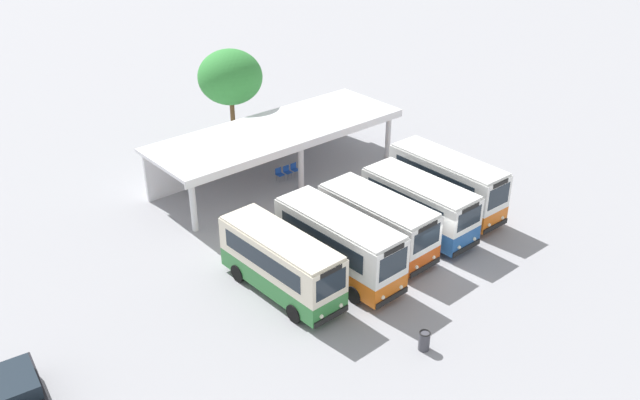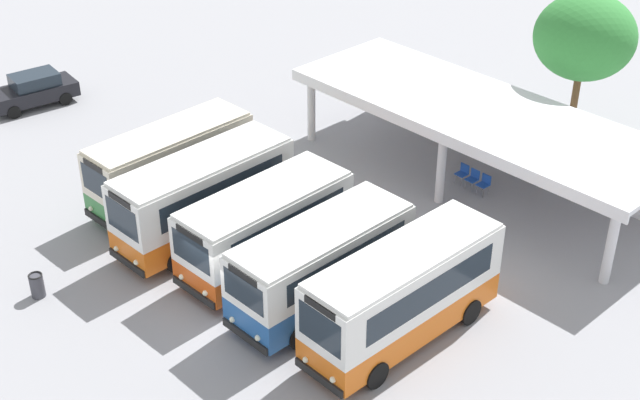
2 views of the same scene
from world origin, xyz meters
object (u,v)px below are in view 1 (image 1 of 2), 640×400
city_bus_second_in_row (339,243)px  litter_bin_apron (424,341)px  city_bus_fourth_amber (419,204)px  city_bus_fifth_blue (446,182)px  city_bus_nearest_orange (281,261)px  waiting_chair_middle_seat (294,168)px  city_bus_middle_cream (377,222)px  parked_car_flank (19,395)px  waiting_chair_second_from_end (287,171)px  waiting_chair_end_by_column (279,173)px

city_bus_second_in_row → litter_bin_apron: city_bus_second_in_row is taller
city_bus_fourth_amber → city_bus_fifth_blue: size_ratio=0.93×
city_bus_nearest_orange → city_bus_fifth_blue: bearing=1.2°
waiting_chair_middle_seat → city_bus_middle_cream: bearing=-103.3°
city_bus_second_in_row → parked_car_flank: 15.21m
city_bus_fourth_amber → waiting_chair_second_from_end: bearing=97.6°
city_bus_nearest_orange → city_bus_fifth_blue: (12.12, 0.25, 0.11)m
city_bus_second_in_row → parked_car_flank: bearing=176.3°
waiting_chair_end_by_column → waiting_chair_middle_seat: 1.17m
city_bus_fifth_blue → litter_bin_apron: (-10.07, -7.40, -1.38)m
waiting_chair_second_from_end → city_bus_middle_cream: bearing=-100.0°
city_bus_fourth_amber → waiting_chair_second_from_end: city_bus_fourth_amber is taller
city_bus_middle_cream → waiting_chair_middle_seat: (2.30, 9.75, -1.18)m
parked_car_flank → waiting_chair_second_from_end: parked_car_flank is taller
city_bus_fourth_amber → city_bus_fifth_blue: bearing=12.1°
waiting_chair_second_from_end → waiting_chair_middle_seat: bearing=-1.2°
city_bus_middle_cream → waiting_chair_second_from_end: size_ratio=7.81×
city_bus_fifth_blue → litter_bin_apron: bearing=-143.7°
city_bus_nearest_orange → city_bus_fifth_blue: 12.12m
city_bus_second_in_row → city_bus_nearest_orange: bearing=167.8°
waiting_chair_end_by_column → parked_car_flank: bearing=-154.4°
waiting_chair_second_from_end → waiting_chair_middle_seat: same height
city_bus_nearest_orange → waiting_chair_second_from_end: 12.33m
city_bus_nearest_orange → waiting_chair_middle_seat: 12.70m
parked_car_flank → waiting_chair_end_by_column: bearing=25.6°
parked_car_flank → waiting_chair_end_by_column: parked_car_flank is taller
city_bus_middle_cream → waiting_chair_end_by_column: city_bus_middle_cream is taller
waiting_chair_second_from_end → waiting_chair_middle_seat: (0.59, -0.01, 0.00)m
city_bus_second_in_row → waiting_chair_middle_seat: size_ratio=8.45×
city_bus_middle_cream → city_bus_fifth_blue: size_ratio=0.92×
city_bus_fifth_blue → city_bus_middle_cream: bearing=-175.2°
city_bus_fourth_amber → city_bus_fifth_blue: city_bus_fifth_blue is taller
city_bus_middle_cream → city_bus_fifth_blue: (6.06, 0.51, 0.14)m
city_bus_fifth_blue → parked_car_flank: 24.25m
city_bus_second_in_row → city_bus_fifth_blue: (9.09, 0.90, 0.01)m
city_bus_nearest_orange → city_bus_middle_cream: city_bus_nearest_orange is taller
city_bus_fifth_blue → parked_car_flank: city_bus_fifth_blue is taller
waiting_chair_middle_seat → litter_bin_apron: bearing=-110.8°
city_bus_fourth_amber → city_bus_fifth_blue: (3.03, 0.65, 0.12)m
city_bus_fourth_amber → parked_car_flank: (-21.20, 0.72, -0.89)m
parked_car_flank → litter_bin_apron: size_ratio=4.86×
city_bus_second_in_row → waiting_chair_end_by_column: 11.10m
city_bus_fourth_amber → parked_car_flank: 21.23m
city_bus_middle_cream → waiting_chair_end_by_column: 9.94m
parked_car_flank → waiting_chair_end_by_column: size_ratio=5.08×
city_bus_fourth_amber → parked_car_flank: city_bus_fourth_amber is taller
city_bus_fifth_blue → waiting_chair_end_by_column: (-4.93, 9.30, -1.32)m
parked_car_flank → waiting_chair_second_from_end: 21.91m
waiting_chair_end_by_column → litter_bin_apron: (-5.13, -16.70, -0.07)m
parked_car_flank → waiting_chair_second_from_end: (19.89, 9.18, -0.30)m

